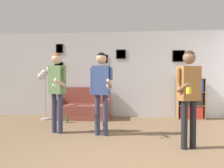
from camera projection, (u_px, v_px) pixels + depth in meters
name	position (u px, v px, depth m)	size (l,w,h in m)	color
wall_back	(127.00, 74.00, 6.95)	(8.63, 0.08, 2.70)	silver
couch	(83.00, 108.00, 6.70)	(1.64, 0.80, 0.94)	brown
bookshelf	(191.00, 99.00, 6.57)	(0.80, 0.30, 1.22)	olive
floor_lamp	(45.00, 77.00, 6.47)	(0.42, 0.45, 1.59)	#ADA89E
person_player_foreground_left	(57.00, 83.00, 4.87)	(0.46, 0.59, 1.79)	#2D334C
person_player_foreground_center	(101.00, 84.00, 4.67)	(0.50, 0.51, 1.78)	#2D334C
person_watcher_holding_cup	(189.00, 88.00, 3.78)	(0.47, 0.54, 1.71)	black
bottle_on_floor	(67.00, 119.00, 6.03)	(0.07, 0.07, 0.23)	#3D6638
drinking_cup	(193.00, 77.00, 6.55)	(0.07, 0.07, 0.09)	red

